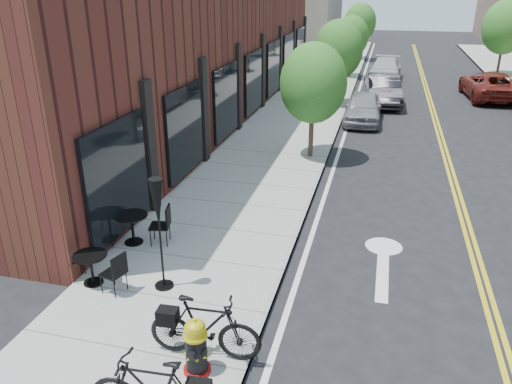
% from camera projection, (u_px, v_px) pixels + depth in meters
% --- Properties ---
extents(ground, '(120.00, 120.00, 0.00)m').
position_uv_depth(ground, '(268.00, 318.00, 9.11)').
color(ground, black).
rests_on(ground, ground).
extents(sidewalk_near, '(4.00, 70.00, 0.12)m').
position_uv_depth(sidewalk_near, '(277.00, 146.00, 18.46)').
color(sidewalk_near, '#9E9B93').
rests_on(sidewalk_near, ground).
extents(building_near, '(5.00, 28.00, 7.00)m').
position_uv_depth(building_near, '(196.00, 35.00, 21.71)').
color(building_near, '#491C17').
rests_on(building_near, ground).
extents(tree_near_a, '(2.20, 2.20, 3.81)m').
position_uv_depth(tree_near_a, '(313.00, 83.00, 16.25)').
color(tree_near_a, '#382B1E').
rests_on(tree_near_a, sidewalk_near).
extents(tree_near_b, '(2.30, 2.30, 3.98)m').
position_uv_depth(tree_near_b, '(338.00, 50.00, 23.34)').
color(tree_near_b, '#382B1E').
rests_on(tree_near_b, sidewalk_near).
extents(tree_near_c, '(2.10, 2.10, 3.67)m').
position_uv_depth(tree_near_c, '(351.00, 37.00, 30.55)').
color(tree_near_c, '#382B1E').
rests_on(tree_near_c, sidewalk_near).
extents(tree_near_d, '(2.40, 2.40, 4.11)m').
position_uv_depth(tree_near_d, '(360.00, 22.00, 37.58)').
color(tree_near_d, '#382B1E').
rests_on(tree_near_d, sidewalk_near).
extents(tree_far_c, '(2.80, 2.80, 4.62)m').
position_uv_depth(tree_far_c, '(506.00, 27.00, 30.91)').
color(tree_far_c, '#382B1E').
rests_on(tree_far_c, sidewalk_far).
extents(fire_hydrant, '(0.55, 0.55, 0.98)m').
position_uv_depth(fire_hydrant, '(196.00, 347.00, 7.54)').
color(fire_hydrant, maroon).
rests_on(fire_hydrant, sidewalk_near).
extents(bicycle_right, '(1.85, 0.63, 1.10)m').
position_uv_depth(bicycle_right, '(205.00, 328.00, 7.83)').
color(bicycle_right, black).
rests_on(bicycle_right, sidewalk_near).
extents(bistro_set_b, '(1.59, 0.82, 0.84)m').
position_uv_depth(bistro_set_b, '(91.00, 265.00, 9.80)').
color(bistro_set_b, black).
rests_on(bistro_set_b, sidewalk_near).
extents(bistro_set_c, '(1.74, 0.88, 0.92)m').
position_uv_depth(bistro_set_c, '(132.00, 225.00, 11.33)').
color(bistro_set_c, black).
rests_on(bistro_set_c, sidewalk_near).
extents(patio_umbrella, '(0.37, 0.37, 2.28)m').
position_uv_depth(patio_umbrella, '(158.00, 211.00, 9.22)').
color(patio_umbrella, black).
rests_on(patio_umbrella, sidewalk_near).
extents(parked_car_a, '(1.55, 3.79, 1.29)m').
position_uv_depth(parked_car_a, '(363.00, 108.00, 21.52)').
color(parked_car_a, gray).
rests_on(parked_car_a, ground).
extents(parked_car_b, '(2.01, 4.53, 1.44)m').
position_uv_depth(parked_car_b, '(383.00, 90.00, 24.67)').
color(parked_car_b, black).
rests_on(parked_car_b, ground).
extents(parked_car_c, '(2.08, 4.64, 1.32)m').
position_uv_depth(parked_car_c, '(385.00, 70.00, 30.53)').
color(parked_car_c, '#BCBCC1').
rests_on(parked_car_c, ground).
extents(parked_car_far, '(2.71, 5.20, 1.40)m').
position_uv_depth(parked_car_far, '(490.00, 85.00, 25.80)').
color(parked_car_far, maroon).
rests_on(parked_car_far, ground).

